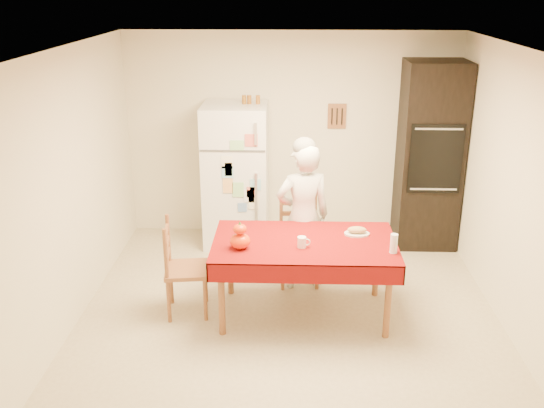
{
  "coord_description": "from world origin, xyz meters",
  "views": [
    {
      "loc": [
        0.01,
        -4.99,
        3.03
      ],
      "look_at": [
        -0.16,
        0.2,
        1.11
      ],
      "focal_mm": 40.0,
      "sensor_mm": 36.0,
      "label": 1
    }
  ],
  "objects_px": {
    "oven_cabinet": "(430,156)",
    "chair_left": "(179,265)",
    "refrigerator": "(236,176)",
    "wine_glass": "(394,243)",
    "chair_far": "(299,236)",
    "coffee_mug": "(302,242)",
    "seated_woman": "(303,217)",
    "dining_table": "(304,248)",
    "bread_plate": "(357,234)",
    "pumpkin_lower": "(240,241)"
  },
  "relations": [
    {
      "from": "chair_far",
      "to": "coffee_mug",
      "type": "xyz_separation_m",
      "value": [
        0.02,
        -0.86,
        0.3
      ]
    },
    {
      "from": "chair_left",
      "to": "coffee_mug",
      "type": "bearing_deg",
      "value": -103.5
    },
    {
      "from": "seated_woman",
      "to": "wine_glass",
      "type": "bearing_deg",
      "value": 120.56
    },
    {
      "from": "refrigerator",
      "to": "chair_left",
      "type": "distance_m",
      "value": 1.8
    },
    {
      "from": "dining_table",
      "to": "coffee_mug",
      "type": "xyz_separation_m",
      "value": [
        -0.03,
        -0.14,
        0.12
      ]
    },
    {
      "from": "bread_plate",
      "to": "chair_left",
      "type": "bearing_deg",
      "value": -173.81
    },
    {
      "from": "oven_cabinet",
      "to": "wine_glass",
      "type": "bearing_deg",
      "value": -109.6
    },
    {
      "from": "wine_glass",
      "to": "chair_far",
      "type": "bearing_deg",
      "value": 131.33
    },
    {
      "from": "dining_table",
      "to": "seated_woman",
      "type": "bearing_deg",
      "value": 90.53
    },
    {
      "from": "oven_cabinet",
      "to": "bread_plate",
      "type": "height_order",
      "value": "oven_cabinet"
    },
    {
      "from": "coffee_mug",
      "to": "chair_left",
      "type": "bearing_deg",
      "value": 173.75
    },
    {
      "from": "chair_far",
      "to": "chair_left",
      "type": "height_order",
      "value": "same"
    },
    {
      "from": "wine_glass",
      "to": "chair_left",
      "type": "bearing_deg",
      "value": 173.81
    },
    {
      "from": "chair_left",
      "to": "coffee_mug",
      "type": "height_order",
      "value": "chair_left"
    },
    {
      "from": "refrigerator",
      "to": "chair_left",
      "type": "relative_size",
      "value": 1.79
    },
    {
      "from": "refrigerator",
      "to": "oven_cabinet",
      "type": "relative_size",
      "value": 0.77
    },
    {
      "from": "chair_far",
      "to": "bread_plate",
      "type": "height_order",
      "value": "chair_far"
    },
    {
      "from": "dining_table",
      "to": "pumpkin_lower",
      "type": "relative_size",
      "value": 9.12
    },
    {
      "from": "oven_cabinet",
      "to": "chair_left",
      "type": "height_order",
      "value": "oven_cabinet"
    },
    {
      "from": "seated_woman",
      "to": "coffee_mug",
      "type": "relative_size",
      "value": 15.46
    },
    {
      "from": "oven_cabinet",
      "to": "chair_far",
      "type": "relative_size",
      "value": 2.32
    },
    {
      "from": "dining_table",
      "to": "pumpkin_lower",
      "type": "xyz_separation_m",
      "value": [
        -0.58,
        -0.17,
        0.14
      ]
    },
    {
      "from": "pumpkin_lower",
      "to": "refrigerator",
      "type": "bearing_deg",
      "value": 96.25
    },
    {
      "from": "wine_glass",
      "to": "seated_woman",
      "type": "bearing_deg",
      "value": 134.22
    },
    {
      "from": "refrigerator",
      "to": "seated_woman",
      "type": "bearing_deg",
      "value": -55.13
    },
    {
      "from": "refrigerator",
      "to": "dining_table",
      "type": "relative_size",
      "value": 1.0
    },
    {
      "from": "chair_far",
      "to": "coffee_mug",
      "type": "relative_size",
      "value": 9.5
    },
    {
      "from": "dining_table",
      "to": "pumpkin_lower",
      "type": "bearing_deg",
      "value": -163.33
    },
    {
      "from": "refrigerator",
      "to": "wine_glass",
      "type": "bearing_deg",
      "value": -50.91
    },
    {
      "from": "refrigerator",
      "to": "oven_cabinet",
      "type": "xyz_separation_m",
      "value": [
        2.28,
        0.05,
        0.25
      ]
    },
    {
      "from": "oven_cabinet",
      "to": "seated_woman",
      "type": "distance_m",
      "value": 1.93
    },
    {
      "from": "chair_far",
      "to": "dining_table",
      "type": "bearing_deg",
      "value": -90.57
    },
    {
      "from": "coffee_mug",
      "to": "wine_glass",
      "type": "bearing_deg",
      "value": -6.11
    },
    {
      "from": "coffee_mug",
      "to": "bread_plate",
      "type": "bearing_deg",
      "value": 30.26
    },
    {
      "from": "oven_cabinet",
      "to": "wine_glass",
      "type": "xyz_separation_m",
      "value": [
        -0.71,
        -1.98,
        -0.25
      ]
    },
    {
      "from": "chair_far",
      "to": "seated_woman",
      "type": "bearing_deg",
      "value": -77.26
    },
    {
      "from": "seated_woman",
      "to": "pumpkin_lower",
      "type": "height_order",
      "value": "seated_woman"
    },
    {
      "from": "dining_table",
      "to": "chair_left",
      "type": "bearing_deg",
      "value": -179.5
    },
    {
      "from": "bread_plate",
      "to": "coffee_mug",
      "type": "bearing_deg",
      "value": -149.74
    },
    {
      "from": "oven_cabinet",
      "to": "chair_far",
      "type": "height_order",
      "value": "oven_cabinet"
    },
    {
      "from": "refrigerator",
      "to": "chair_far",
      "type": "relative_size",
      "value": 1.79
    },
    {
      "from": "oven_cabinet",
      "to": "dining_table",
      "type": "distance_m",
      "value": 2.34
    },
    {
      "from": "dining_table",
      "to": "pumpkin_lower",
      "type": "distance_m",
      "value": 0.62
    },
    {
      "from": "seated_woman",
      "to": "oven_cabinet",
      "type": "bearing_deg",
      "value": -155.56
    },
    {
      "from": "refrigerator",
      "to": "wine_glass",
      "type": "height_order",
      "value": "refrigerator"
    },
    {
      "from": "dining_table",
      "to": "wine_glass",
      "type": "bearing_deg",
      "value": -15.89
    },
    {
      "from": "oven_cabinet",
      "to": "pumpkin_lower",
      "type": "height_order",
      "value": "oven_cabinet"
    },
    {
      "from": "wine_glass",
      "to": "pumpkin_lower",
      "type": "bearing_deg",
      "value": 177.96
    },
    {
      "from": "pumpkin_lower",
      "to": "wine_glass",
      "type": "height_order",
      "value": "wine_glass"
    },
    {
      "from": "seated_woman",
      "to": "coffee_mug",
      "type": "distance_m",
      "value": 0.73
    }
  ]
}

